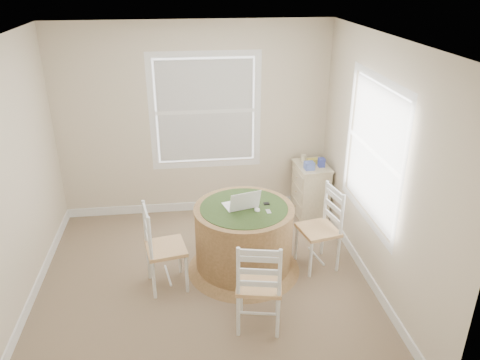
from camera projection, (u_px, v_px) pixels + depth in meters
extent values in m
cube|color=#90755B|center=(205.00, 287.00, 5.09)|extent=(3.60, 3.60, 0.02)
cube|color=white|center=(196.00, 39.00, 4.01)|extent=(3.60, 3.60, 0.02)
cube|color=beige|center=(194.00, 122.00, 6.18)|extent=(3.60, 0.02, 2.60)
cube|color=beige|center=(216.00, 296.00, 2.92)|extent=(3.60, 0.02, 2.60)
cube|color=beige|center=(6.00, 188.00, 4.34)|extent=(0.02, 3.60, 2.60)
cube|color=beige|center=(379.00, 169.00, 4.76)|extent=(0.02, 3.60, 2.60)
cube|color=white|center=(198.00, 206.00, 6.68)|extent=(3.60, 0.02, 0.12)
cube|color=white|center=(33.00, 295.00, 4.86)|extent=(0.02, 3.60, 0.12)
cube|color=white|center=(364.00, 270.00, 5.27)|extent=(0.02, 3.60, 0.12)
cylinder|color=#A07547|center=(244.00, 236.00, 5.22)|extent=(1.08, 1.08, 0.70)
cone|color=#A07547|center=(244.00, 265.00, 5.39)|extent=(1.28, 1.28, 0.08)
cylinder|color=#A07547|center=(244.00, 209.00, 5.08)|extent=(1.10, 1.10, 0.03)
cylinder|color=#314C21|center=(244.00, 208.00, 5.07)|extent=(0.96, 0.96, 0.01)
cone|color=#314C21|center=(244.00, 212.00, 5.10)|extent=(1.06, 1.06, 0.10)
cube|color=white|center=(240.00, 205.00, 5.12)|extent=(0.40, 0.32, 0.02)
cube|color=silver|center=(240.00, 204.00, 5.12)|extent=(0.31, 0.20, 0.00)
cube|color=black|center=(245.00, 201.00, 4.95)|extent=(0.35, 0.16, 0.22)
ellipsoid|color=white|center=(257.00, 210.00, 5.01)|extent=(0.07, 0.10, 0.03)
cube|color=#B7BABF|center=(268.00, 212.00, 4.99)|extent=(0.05, 0.09, 0.02)
cube|color=black|center=(266.00, 204.00, 5.14)|extent=(0.06, 0.05, 0.02)
cube|color=beige|center=(310.00, 191.00, 6.44)|extent=(0.42, 0.56, 0.72)
cube|color=beige|center=(312.00, 166.00, 6.29)|extent=(0.45, 0.59, 0.02)
cube|color=#C6B792|center=(296.00, 206.00, 6.50)|extent=(0.04, 0.45, 0.15)
cube|color=#C6B792|center=(297.00, 191.00, 6.41)|extent=(0.04, 0.45, 0.15)
cube|color=#C6B792|center=(298.00, 177.00, 6.32)|extent=(0.04, 0.45, 0.15)
cube|color=#5469C0|center=(309.00, 166.00, 6.14)|extent=(0.13, 0.13, 0.10)
cube|color=gold|center=(313.00, 161.00, 6.33)|extent=(0.16, 0.11, 0.06)
cube|color=#3844A9|center=(321.00, 162.00, 6.21)|extent=(0.09, 0.09, 0.12)
cylinder|color=beige|center=(304.00, 158.00, 6.39)|extent=(0.07, 0.07, 0.09)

